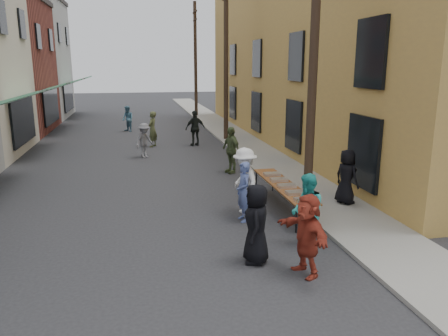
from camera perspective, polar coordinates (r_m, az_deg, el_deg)
name	(u,v)px	position (r m, az deg, el deg)	size (l,w,h in m)	color
ground	(174,261)	(9.81, -6.57, -11.98)	(120.00, 120.00, 0.00)	#28282B
sidewalk	(238,139)	(24.86, 1.84, 3.80)	(2.20, 60.00, 0.10)	gray
building_ochre	(351,49)	(25.72, 16.27, 14.68)	(10.00, 28.00, 10.00)	gold
utility_pole_near	(314,53)	(12.86, 11.65, 14.50)	(0.26, 0.26, 9.00)	#2D2116
utility_pole_mid	(226,58)	(24.37, 0.27, 14.12)	(0.26, 0.26, 9.00)	#2D2116
utility_pole_far	(196,60)	(36.20, -3.74, 13.85)	(0.26, 0.26, 9.00)	#2D2116
serving_table	(283,186)	(12.97, 7.75, -2.29)	(0.70, 4.00, 0.75)	brown
catering_tray_sausage	(304,200)	(11.47, 10.46, -4.09)	(0.50, 0.33, 0.08)	maroon
catering_tray_foil_b	(295,193)	(12.05, 9.32, -3.19)	(0.50, 0.33, 0.08)	#B2B2B7
catering_tray_buns	(287,186)	(12.68, 8.20, -2.31)	(0.50, 0.33, 0.08)	tan
catering_tray_foil_d	(279,180)	(13.31, 7.20, -1.52)	(0.50, 0.33, 0.08)	#B2B2B7
catering_tray_buns_end	(272,174)	(13.96, 6.28, -0.80)	(0.50, 0.33, 0.08)	tan
condiment_jar_a	(301,204)	(11.12, 9.98, -4.62)	(0.07, 0.07, 0.08)	#A57F26
condiment_jar_b	(299,203)	(11.21, 9.80, -4.47)	(0.07, 0.07, 0.08)	#A57F26
condiment_jar_c	(298,201)	(11.30, 9.61, -4.32)	(0.07, 0.07, 0.08)	#A57F26
cup_stack	(316,201)	(11.32, 11.88, -4.28)	(0.08, 0.08, 0.12)	tan
guest_front_a	(256,224)	(9.41, 4.24, -7.28)	(0.85, 0.56, 1.75)	black
guest_front_b	(243,192)	(11.85, 2.55, -3.13)	(0.60, 0.39, 1.65)	#5566A4
guest_front_c	(307,211)	(10.38, 10.82, -5.49)	(0.85, 0.66, 1.74)	teal
guest_front_d	(245,181)	(12.41, 2.73, -1.72)	(1.24, 0.71, 1.92)	white
guest_front_e	(231,150)	(17.13, 0.92, 2.38)	(1.08, 0.45, 1.84)	#54673B
guest_queue_back	(307,235)	(9.03, 10.77, -8.56)	(1.58, 0.50, 1.71)	#A13423
server	(347,177)	(13.52, 15.71, -1.09)	(0.81, 0.53, 1.65)	black
passerby_left	(144,140)	(20.34, -10.36, 3.56)	(1.03, 0.59, 1.59)	slate
passerby_mid	(195,128)	(23.00, -3.77, 5.20)	(1.09, 0.45, 1.85)	black
passerby_right	(152,129)	(22.95, -9.33, 5.02)	(0.67, 0.44, 1.84)	#4C5330
passerby_far	(128,119)	(28.58, -12.46, 6.30)	(0.79, 0.62, 1.63)	teal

